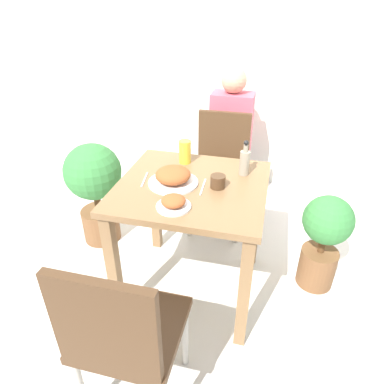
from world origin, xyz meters
TOP-DOWN VIEW (x-y plane):
  - ground_plane at (0.00, 0.00)m, footprint 16.00×16.00m
  - wall_back at (0.00, 1.57)m, footprint 8.00×0.05m
  - dining_table at (0.00, 0.00)m, footprint 0.81×0.77m
  - chair_near at (-0.08, -0.79)m, footprint 0.42×0.42m
  - chair_far at (0.03, 0.77)m, footprint 0.42×0.42m
  - food_plate at (-0.10, -0.02)m, footprint 0.27×0.27m
  - side_plate at (-0.03, -0.25)m, footprint 0.17×0.17m
  - drink_cup at (0.14, 0.00)m, footprint 0.08×0.08m
  - juice_glass at (-0.11, 0.26)m, footprint 0.07×0.07m
  - sauce_bottle at (0.26, 0.19)m, footprint 0.06×0.06m
  - fork_utensil at (-0.27, -0.02)m, footprint 0.03×0.16m
  - spoon_utensil at (0.07, -0.02)m, footprint 0.02×0.18m
  - potted_plant_left at (-0.80, 0.32)m, footprint 0.40×0.40m
  - potted_plant_right at (0.78, 0.23)m, footprint 0.30×0.30m
  - person_figure at (0.05, 1.15)m, footprint 0.34×0.22m

SIDE VIEW (x-z plane):
  - ground_plane at x=0.00m, z-range 0.00..0.00m
  - potted_plant_right at x=0.78m, z-range 0.05..0.70m
  - potted_plant_left at x=-0.80m, z-range 0.08..0.86m
  - chair_near at x=-0.08m, z-range 0.06..0.96m
  - chair_far at x=0.03m, z-range 0.06..0.96m
  - person_figure at x=0.05m, z-range 0.00..1.17m
  - dining_table at x=0.00m, z-range 0.24..1.00m
  - fork_utensil at x=-0.27m, z-range 0.76..0.77m
  - spoon_utensil at x=0.07m, z-range 0.76..0.77m
  - side_plate at x=-0.03m, z-range 0.76..0.82m
  - drink_cup at x=0.14m, z-range 0.76..0.83m
  - food_plate at x=-0.10m, z-range 0.76..0.85m
  - juice_glass at x=-0.11m, z-range 0.76..0.90m
  - sauce_bottle at x=0.26m, z-range 0.74..0.94m
  - wall_back at x=0.00m, z-range 0.00..2.60m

